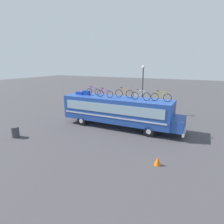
{
  "coord_description": "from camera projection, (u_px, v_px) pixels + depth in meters",
  "views": [
    {
      "loc": [
        7.27,
        -15.56,
        5.86
      ],
      "look_at": [
        -0.48,
        0.0,
        1.37
      ],
      "focal_mm": 30.35,
      "sensor_mm": 36.0,
      "label": 1
    }
  ],
  "objects": [
    {
      "name": "luggage_bag_1",
      "position": [
        80.0,
        93.0,
        19.17
      ],
      "size": [
        0.76,
        0.41,
        0.29
      ],
      "primitive_type": "cube",
      "color": "#193899",
      "rests_on": "bus"
    },
    {
      "name": "rooftop_bicycle_1",
      "position": [
        93.0,
        91.0,
        18.8
      ],
      "size": [
        1.64,
        0.44,
        0.86
      ],
      "color": "black",
      "rests_on": "bus"
    },
    {
      "name": "traffic_cone",
      "position": [
        158.0,
        161.0,
        11.17
      ],
      "size": [
        0.39,
        0.39,
        0.53
      ],
      "primitive_type": "cone",
      "color": "orange",
      "rests_on": "ground"
    },
    {
      "name": "rooftop_bicycle_3",
      "position": [
        124.0,
        93.0,
        17.25
      ],
      "size": [
        1.79,
        0.44,
        0.97
      ],
      "color": "black",
      "rests_on": "bus"
    },
    {
      "name": "rooftop_bicycle_4",
      "position": [
        141.0,
        96.0,
        16.21
      ],
      "size": [
        1.73,
        0.44,
        0.9
      ],
      "color": "black",
      "rests_on": "bus"
    },
    {
      "name": "luggage_bag_2",
      "position": [
        86.0,
        93.0,
        18.8
      ],
      "size": [
        0.73,
        0.32,
        0.45
      ],
      "primitive_type": "cube",
      "color": "#193899",
      "rests_on": "bus"
    },
    {
      "name": "rooftop_bicycle_5",
      "position": [
        161.0,
        97.0,
        15.62
      ],
      "size": [
        1.71,
        0.44,
        0.89
      ],
      "color": "black",
      "rests_on": "bus"
    },
    {
      "name": "street_lamp",
      "position": [
        143.0,
        83.0,
        22.29
      ],
      "size": [
        0.37,
        0.37,
        5.62
      ],
      "color": "#38383D",
      "rests_on": "ground"
    },
    {
      "name": "rooftop_bicycle_2",
      "position": [
        105.0,
        93.0,
        17.46
      ],
      "size": [
        1.66,
        0.44,
        0.87
      ],
      "color": "black",
      "rests_on": "bus"
    },
    {
      "name": "bus",
      "position": [
        119.0,
        110.0,
        17.59
      ],
      "size": [
        11.32,
        2.64,
        2.79
      ],
      "color": "#23479E",
      "rests_on": "ground"
    },
    {
      "name": "ground_plane",
      "position": [
        116.0,
        126.0,
        18.09
      ],
      "size": [
        120.0,
        120.0,
        0.0
      ],
      "primitive_type": "plane",
      "color": "#423F44"
    },
    {
      "name": "trash_bin",
      "position": [
        15.0,
        132.0,
        15.4
      ],
      "size": [
        0.58,
        0.58,
        0.87
      ],
      "primitive_type": "cylinder",
      "color": "#3F3F47",
      "rests_on": "ground"
    }
  ]
}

